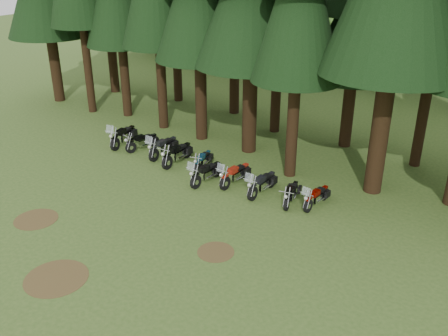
# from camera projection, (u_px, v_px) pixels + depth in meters

# --- Properties ---
(ground) EXTENTS (120.00, 120.00, 0.00)m
(ground) POSITION_uv_depth(u_px,v_px,m) (122.00, 221.00, 20.65)
(ground) COLOR #38551E
(ground) RESTS_ON ground
(decid_2) EXTENTS (6.72, 6.53, 8.40)m
(decid_2) POSITION_uv_depth(u_px,v_px,m) (246.00, 12.00, 42.36)
(decid_2) COLOR #301E10
(decid_2) RESTS_ON ground
(decid_3) EXTENTS (6.12, 5.95, 7.65)m
(decid_3) POSITION_uv_depth(u_px,v_px,m) (308.00, 23.00, 39.74)
(decid_3) COLOR #301E10
(decid_3) RESTS_ON ground
(decid_4) EXTENTS (5.93, 5.76, 7.41)m
(decid_4) POSITION_uv_depth(u_px,v_px,m) (391.00, 31.00, 37.32)
(decid_4) COLOR #301E10
(decid_4) RESTS_ON ground
(dirt_patch_0) EXTENTS (1.80, 1.80, 0.01)m
(dirt_patch_0) POSITION_uv_depth(u_px,v_px,m) (36.00, 219.00, 20.78)
(dirt_patch_0) COLOR #4C3D1E
(dirt_patch_0) RESTS_ON ground
(dirt_patch_1) EXTENTS (1.40, 1.40, 0.01)m
(dirt_patch_1) POSITION_uv_depth(u_px,v_px,m) (216.00, 252.00, 18.61)
(dirt_patch_1) COLOR #4C3D1E
(dirt_patch_1) RESTS_ON ground
(dirt_patch_2) EXTENTS (2.20, 2.20, 0.01)m
(dirt_patch_2) POSITION_uv_depth(u_px,v_px,m) (56.00, 278.00, 17.17)
(dirt_patch_2) COLOR #4C3D1E
(dirt_patch_2) RESTS_ON ground
(motorcycle_0) EXTENTS (0.88, 2.49, 1.57)m
(motorcycle_0) POSITION_uv_depth(u_px,v_px,m) (123.00, 136.00, 28.05)
(motorcycle_0) COLOR black
(motorcycle_0) RESTS_ON ground
(motorcycle_1) EXTENTS (0.61, 2.09, 0.86)m
(motorcycle_1) POSITION_uv_depth(u_px,v_px,m) (142.00, 142.00, 27.50)
(motorcycle_1) COLOR black
(motorcycle_1) RESTS_ON ground
(motorcycle_2) EXTENTS (0.50, 2.40, 1.51)m
(motorcycle_2) POSITION_uv_depth(u_px,v_px,m) (163.00, 147.00, 26.62)
(motorcycle_2) COLOR black
(motorcycle_2) RESTS_ON ground
(motorcycle_3) EXTENTS (0.40, 2.43, 0.99)m
(motorcycle_3) POSITION_uv_depth(u_px,v_px,m) (177.00, 154.00, 25.77)
(motorcycle_3) COLOR black
(motorcycle_3) RESTS_ON ground
(motorcycle_4) EXTENTS (0.63, 1.93, 0.80)m
(motorcycle_4) POSITION_uv_depth(u_px,v_px,m) (203.00, 161.00, 25.26)
(motorcycle_4) COLOR black
(motorcycle_4) RESTS_ON ground
(motorcycle_5) EXTENTS (0.43, 2.29, 1.44)m
(motorcycle_5) POSITION_uv_depth(u_px,v_px,m) (206.00, 174.00, 23.71)
(motorcycle_5) COLOR black
(motorcycle_5) RESTS_ON ground
(motorcycle_6) EXTENTS (0.45, 2.27, 1.43)m
(motorcycle_6) POSITION_uv_depth(u_px,v_px,m) (235.00, 175.00, 23.58)
(motorcycle_6) COLOR black
(motorcycle_6) RESTS_ON ground
(motorcycle_7) EXTENTS (0.43, 2.28, 1.44)m
(motorcycle_7) POSITION_uv_depth(u_px,v_px,m) (262.00, 184.00, 22.67)
(motorcycle_7) COLOR black
(motorcycle_7) RESTS_ON ground
(motorcycle_8) EXTENTS (0.62, 1.98, 0.82)m
(motorcycle_8) POSITION_uv_depth(u_px,v_px,m) (291.00, 194.00, 21.92)
(motorcycle_8) COLOR black
(motorcycle_8) RESTS_ON ground
(motorcycle_9) EXTENTS (0.42, 2.02, 1.27)m
(motorcycle_9) POSITION_uv_depth(u_px,v_px,m) (316.00, 197.00, 21.65)
(motorcycle_9) COLOR black
(motorcycle_9) RESTS_ON ground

